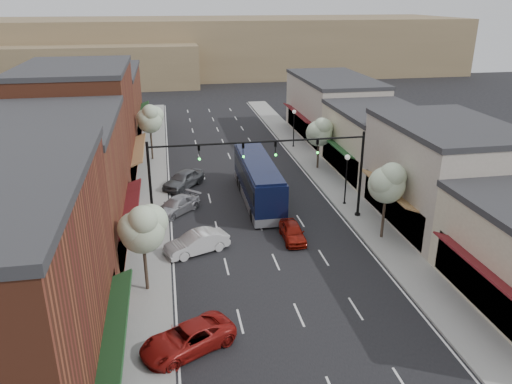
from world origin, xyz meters
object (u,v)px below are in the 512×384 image
parked_car_b (197,243)px  parked_car_a (188,339)px  signal_mast_right (332,163)px  lamp_post_near (347,171)px  parked_car_d (183,179)px  coach_bus (258,180)px  parked_car_c (177,205)px  tree_right_near (388,182)px  tree_right_far (320,131)px  lamp_post_far (294,122)px  tree_left_far (150,118)px  tree_left_near (143,227)px  signal_mast_left (183,172)px  red_hatchback (292,232)px

parked_car_b → parked_car_a: bearing=-28.3°
signal_mast_right → parked_car_b: bearing=-160.9°
lamp_post_near → parked_car_d: bearing=153.2°
coach_bus → parked_car_c: 7.24m
signal_mast_right → parked_car_b: size_ratio=1.84×
tree_right_near → tree_right_far: tree_right_near is taller
lamp_post_far → parked_car_b: size_ratio=0.99×
parked_car_a → tree_left_far: bearing=156.8°
parked_car_a → parked_car_d: 23.01m
tree_left_near → parked_car_a: size_ratio=1.18×
signal_mast_right → signal_mast_left: bearing=180.0°
lamp_post_far → signal_mast_right: bearing=-96.2°
signal_mast_left → tree_right_far: signal_mast_left is taller
red_hatchback → parked_car_d: bearing=122.0°
red_hatchback → parked_car_c: size_ratio=0.83×
tree_right_near → red_hatchback: tree_right_near is taller
lamp_post_far → coach_bus: lamp_post_far is taller
signal_mast_right → signal_mast_left: (-11.24, 0.00, 0.00)m
parked_car_a → parked_car_c: bearing=153.1°
tree_right_far → parked_car_c: size_ratio=1.20×
signal_mast_left → tree_right_near: size_ratio=1.38×
signal_mast_left → tree_left_near: size_ratio=1.44×
lamp_post_near → parked_car_b: bearing=-154.2°
lamp_post_near → parked_car_d: 14.92m
lamp_post_near → coach_bus: size_ratio=0.38×
parked_car_a → parked_car_d: parked_car_d is taller
lamp_post_far → parked_car_b: (-12.86, -23.70, -2.27)m
lamp_post_near → parked_car_a: 21.65m
tree_left_near → parked_car_d: 17.78m
signal_mast_left → red_hatchback: size_ratio=2.19×
parked_car_c → parked_car_b: bearing=-36.2°
tree_left_near → parked_car_b: 6.43m
tree_left_far → lamp_post_far: (16.05, 2.06, -1.60)m
tree_right_near → parked_car_b: tree_right_near is taller
parked_car_a → parked_car_c: (0.00, 17.18, -0.01)m
parked_car_a → parked_car_b: 10.21m
tree_left_near → parked_car_a: tree_left_near is taller
signal_mast_left → lamp_post_far: signal_mast_left is taller
tree_left_near → coach_bus: (9.05, 12.80, -2.34)m
lamp_post_near → parked_car_d: size_ratio=0.95×
tree_left_far → parked_car_a: bearing=-86.3°
tree_right_far → tree_left_far: tree_left_far is taller
tree_left_far → signal_mast_right: bearing=-52.3°
coach_bus → parked_car_b: 10.34m
tree_right_near → parked_car_d: 19.39m
signal_mast_left → tree_left_far: size_ratio=1.34×
tree_left_far → parked_car_b: 22.22m
tree_left_far → parked_car_b: tree_left_far is taller
signal_mast_right → lamp_post_far: size_ratio=1.85×
parked_car_b → signal_mast_right: bearing=87.2°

